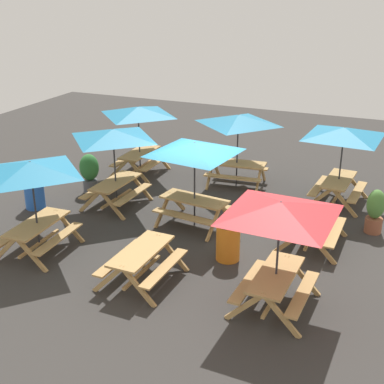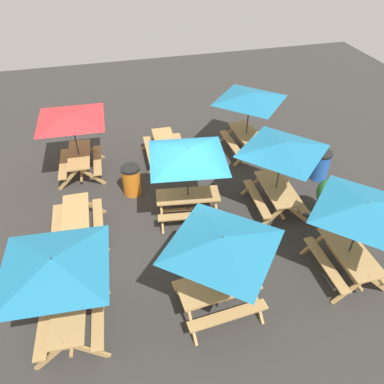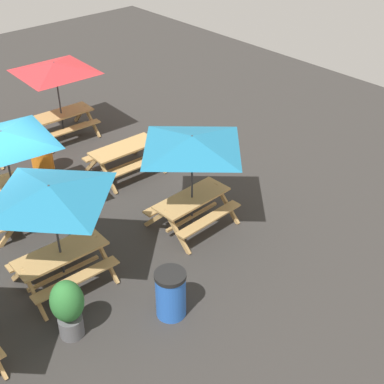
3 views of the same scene
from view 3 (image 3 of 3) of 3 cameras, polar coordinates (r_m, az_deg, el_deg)
ground_plane at (r=13.23m, az=-18.99°, el=-2.86°), size 27.45×27.45×0.00m
picnic_table_2 at (r=11.30m, az=0.00°, el=4.61°), size 2.08×2.08×2.34m
picnic_table_3 at (r=12.18m, az=-19.45°, el=4.86°), size 2.80×2.80×2.34m
picnic_table_4 at (r=14.14m, az=-7.22°, el=4.07°), size 1.84×1.58×0.81m
picnic_table_5 at (r=15.77m, az=-14.38°, el=12.20°), size 2.83×2.83×2.34m
picnic_table_6 at (r=10.00m, az=-14.80°, el=-0.81°), size 2.07×2.07×2.34m
trash_bin_orange at (r=14.55m, az=-15.71°, el=3.59°), size 0.59×0.59×0.98m
trash_bin_blue at (r=9.96m, az=-2.29°, el=-10.79°), size 0.59×0.59×0.98m
potted_plant_0 at (r=9.70m, az=-13.10°, el=-11.82°), size 0.59×0.59×1.22m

